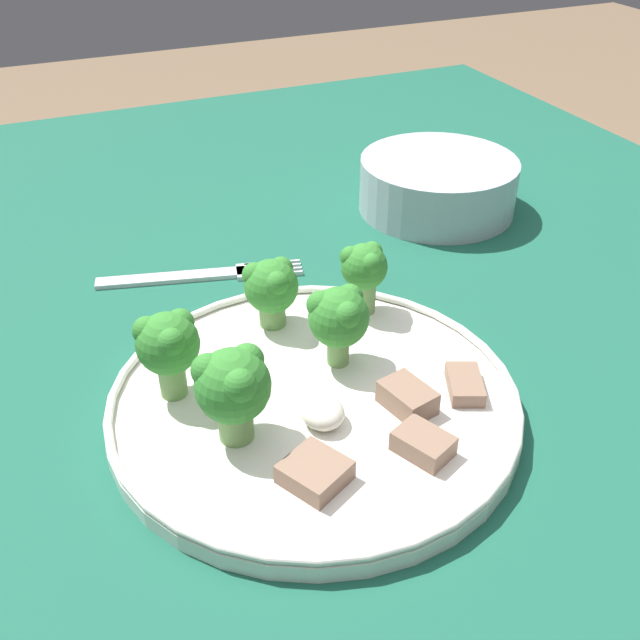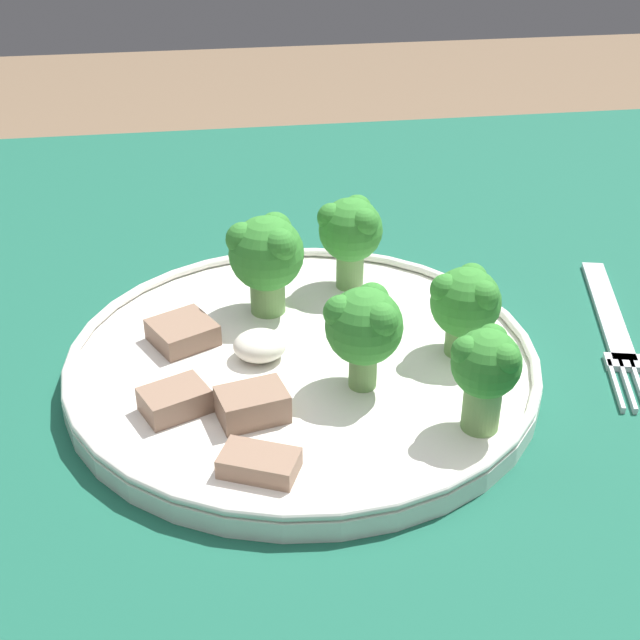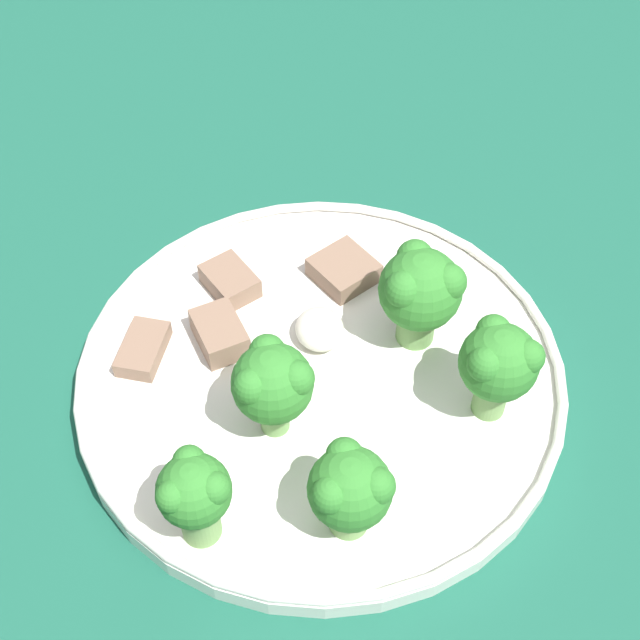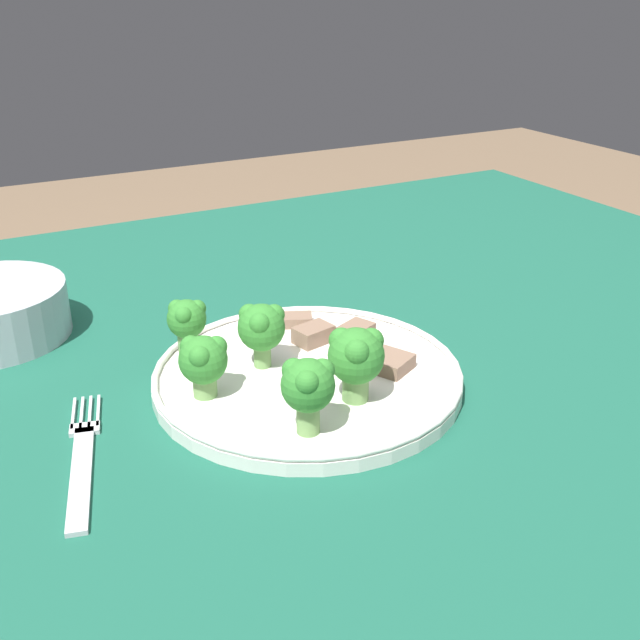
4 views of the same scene
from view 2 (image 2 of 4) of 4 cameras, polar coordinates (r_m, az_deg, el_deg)
name	(u,v)px [view 2 (image 2 of 4)]	position (r m, az deg, el deg)	size (l,w,h in m)	color
table	(315,550)	(0.55, -0.29, -14.49)	(1.39, 1.03, 0.77)	#195642
dinner_plate	(299,363)	(0.53, -1.38, -2.79)	(0.28, 0.28, 0.02)	white
fork	(613,328)	(0.61, 18.26, -0.48)	(0.06, 0.18, 0.00)	silver
broccoli_floret_near_rim_left	(466,303)	(0.52, 9.30, 1.11)	(0.04, 0.04, 0.05)	#709E56
broccoli_floret_center_left	(364,325)	(0.48, 2.84, -0.35)	(0.04, 0.04, 0.06)	#709E56
broccoli_floret_back_left	(351,230)	(0.59, 1.97, 5.75)	(0.04, 0.04, 0.06)	#709E56
broccoli_floret_front_left	(266,254)	(0.56, -3.45, 4.26)	(0.05, 0.05, 0.07)	#709E56
broccoli_floret_center_back	(486,368)	(0.46, 10.57, -3.02)	(0.04, 0.04, 0.06)	#709E56
meat_slice_front_slice	(253,407)	(0.48, -4.33, -5.54)	(0.04, 0.03, 0.02)	#846651
meat_slice_middle_slice	(183,332)	(0.55, -8.79, -0.78)	(0.05, 0.05, 0.01)	#846651
meat_slice_rear_slice	(259,463)	(0.44, -3.91, -9.12)	(0.04, 0.04, 0.01)	#846651
meat_slice_edge_slice	(175,400)	(0.49, -9.29, -5.09)	(0.04, 0.04, 0.01)	#846651
sauce_dollop	(260,346)	(0.53, -3.87, -1.64)	(0.03, 0.03, 0.02)	silver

